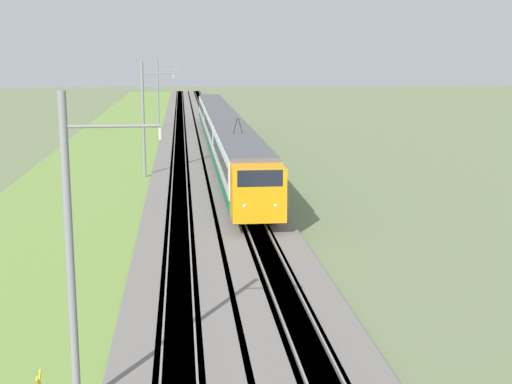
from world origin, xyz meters
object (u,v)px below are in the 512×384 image
object	(u,v)px
passenger_train	(223,130)
catenary_mast_far	(158,93)
catenary_mast_mid	(144,119)
catenary_mast_near	(72,256)

from	to	relation	value
passenger_train	catenary_mast_far	size ratio (longest dim) A/B	7.09
passenger_train	catenary_mast_far	xyz separation A→B (m)	(25.77, 6.82, 2.18)
passenger_train	catenary_mast_mid	size ratio (longest dim) A/B	7.02
passenger_train	catenary_mast_near	distance (m)	50.02
catenary_mast_far	catenary_mast_near	bearing A→B (deg)	-180.00
passenger_train	catenary_mast_near	bearing A→B (deg)	-7.84
catenary_mast_mid	catenary_mast_far	size ratio (longest dim) A/B	1.01
catenary_mast_mid	catenary_mast_far	bearing A→B (deg)	-0.00
passenger_train	catenary_mast_far	distance (m)	26.75
passenger_train	catenary_mast_near	world-z (taller)	catenary_mast_near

